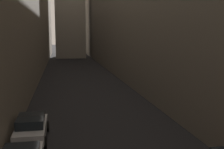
{
  "coord_description": "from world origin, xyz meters",
  "views": [
    {
      "loc": [
        -2.55,
        7.48,
        6.29
      ],
      "look_at": [
        0.0,
        21.42,
        4.23
      ],
      "focal_mm": 44.79,
      "sensor_mm": 36.0,
      "label": 1
    }
  ],
  "objects": [
    {
      "name": "building_block_right",
      "position": [
        11.04,
        50.0,
        11.33
      ],
      "size": [
        11.07,
        108.0,
        22.66
      ],
      "primitive_type": "cube",
      "color": "#60594F",
      "rests_on": "ground"
    },
    {
      "name": "ground_plane",
      "position": [
        0.0,
        48.0,
        0.0
      ],
      "size": [
        264.0,
        264.0,
        0.0
      ],
      "primitive_type": "plane",
      "color": "black"
    },
    {
      "name": "parked_car_left_far",
      "position": [
        -4.4,
        24.05,
        0.78
      ],
      "size": [
        1.9,
        4.15,
        1.48
      ],
      "rotation": [
        0.0,
        0.0,
        1.57
      ],
      "color": "#B7B7BC",
      "rests_on": "ground"
    }
  ]
}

